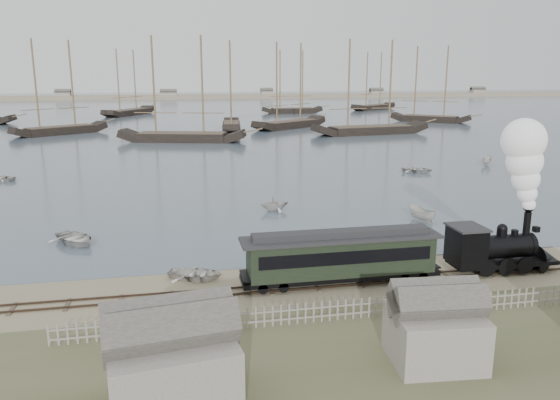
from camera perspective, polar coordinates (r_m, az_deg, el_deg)
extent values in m
plane|color=gray|center=(37.15, 4.51, -7.69)|extent=(600.00, 600.00, 0.00)
cube|color=#455563|center=(204.00, -8.69, 9.41)|extent=(600.00, 336.00, 0.06)
cube|color=#38291E|center=(34.89, 5.64, -8.97)|extent=(120.00, 0.08, 0.12)
cube|color=#38291E|center=(35.78, 5.17, -8.38)|extent=(120.00, 0.08, 0.12)
cube|color=#43342B|center=(35.36, 5.40, -8.77)|extent=(120.00, 1.80, 0.06)
cube|color=tan|center=(283.82, -9.51, 10.42)|extent=(500.00, 20.00, 1.80)
cube|color=black|center=(40.08, 22.18, -5.95)|extent=(7.24, 2.13, 0.27)
cylinder|color=black|center=(39.53, 21.79, -4.55)|extent=(4.47, 1.60, 1.60)
cube|color=black|center=(38.26, 18.86, -4.55)|extent=(1.92, 2.34, 2.45)
cube|color=#2A2A2D|center=(37.90, 19.01, -2.71)|extent=(2.13, 2.56, 0.13)
cylinder|color=black|center=(40.26, 24.39, -2.34)|extent=(0.47, 0.47, 1.70)
sphere|color=black|center=(39.30, 22.21, -2.79)|extent=(0.68, 0.68, 0.68)
cone|color=black|center=(42.04, 26.07, -5.60)|extent=(1.49, 2.13, 2.13)
cube|color=black|center=(40.79, 25.19, -2.78)|extent=(0.37, 0.37, 0.37)
cube|color=black|center=(35.29, 6.35, -7.74)|extent=(12.75, 2.09, 0.32)
cube|color=black|center=(34.86, 6.40, -5.78)|extent=(11.84, 2.28, 2.28)
cube|color=black|center=(33.75, 7.01, -6.04)|extent=(10.93, 0.06, 0.82)
cube|color=black|center=(35.83, 5.85, -4.85)|extent=(10.93, 0.06, 0.82)
cube|color=#2A2A2D|center=(34.49, 6.45, -3.92)|extent=(12.75, 2.46, 0.16)
cube|color=#2A2A2D|center=(34.41, 6.46, -3.49)|extent=(11.38, 1.09, 0.41)
imported|color=beige|center=(36.45, -8.85, -7.62)|extent=(3.62, 4.21, 0.73)
imported|color=beige|center=(45.82, -20.63, -3.77)|extent=(5.28, 5.06, 0.89)
imported|color=beige|center=(52.89, -0.57, -0.35)|extent=(2.88, 3.20, 1.49)
imported|color=beige|center=(51.03, 14.54, -1.41)|extent=(3.55, 2.18, 1.29)
imported|color=beige|center=(75.46, 14.13, 3.11)|extent=(4.55, 4.90, 0.83)
imported|color=beige|center=(84.37, 20.79, 3.83)|extent=(3.20, 3.07, 1.25)
imported|color=beige|center=(75.96, -27.21, 2.07)|extent=(3.60, 4.29, 0.76)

